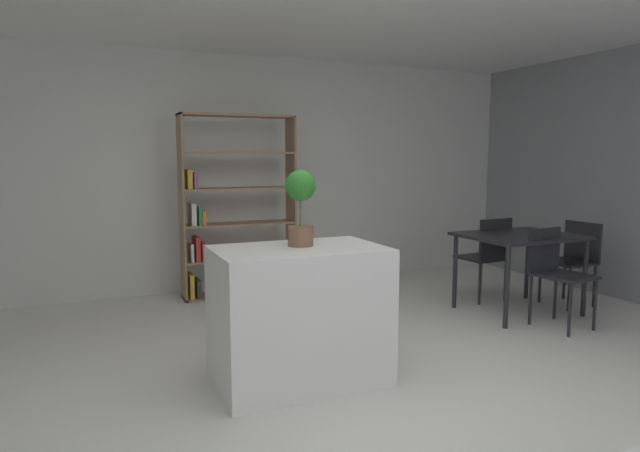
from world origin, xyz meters
TOP-DOWN VIEW (x-y plane):
  - ground_plane at (0.00, 0.00)m, footprint 10.05×10.05m
  - back_partition at (0.00, 3.20)m, footprint 7.30×0.06m
  - kitchen_island at (-0.33, 0.35)m, footprint 1.11×0.70m
  - potted_plant_on_island at (-0.29, 0.42)m, footprint 0.21×0.21m
  - open_bookshelf at (-0.18, 2.83)m, footprint 1.23×0.30m
  - dining_table at (2.23, 1.07)m, footprint 1.06×0.85m
  - dining_chair_window_side at (2.97, 1.07)m, footprint 0.42×0.44m
  - dining_chair_far at (2.24, 1.52)m, footprint 0.44×0.45m
  - dining_chair_near at (2.22, 0.62)m, footprint 0.45×0.50m

SIDE VIEW (x-z plane):
  - ground_plane at x=0.00m, z-range 0.00..0.00m
  - kitchen_island at x=-0.33m, z-range 0.00..0.91m
  - dining_chair_window_side at x=2.97m, z-range 0.09..0.94m
  - dining_chair_far at x=2.24m, z-range 0.08..0.96m
  - dining_chair_near at x=2.22m, z-range 0.09..0.96m
  - dining_table at x=2.23m, z-range 0.30..1.07m
  - open_bookshelf at x=-0.18m, z-range -0.07..1.88m
  - potted_plant_on_island at x=-0.29m, z-range 0.96..1.46m
  - back_partition at x=0.00m, z-range 0.00..2.64m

